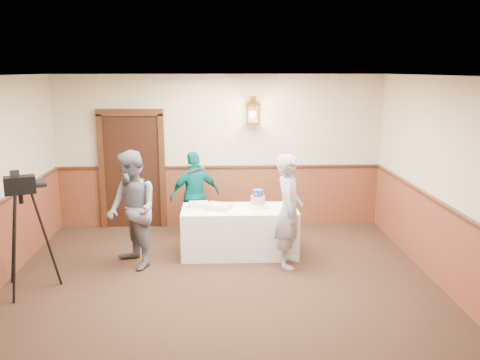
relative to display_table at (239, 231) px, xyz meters
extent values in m
plane|color=#301F12|center=(-0.31, -1.90, -0.38)|extent=(7.00, 7.00, 0.00)
cube|color=beige|center=(-0.31, 1.60, 1.02)|extent=(6.00, 0.02, 2.80)
cube|color=beige|center=(2.69, -1.90, 1.02)|extent=(0.02, 7.00, 2.80)
cube|color=white|center=(-0.31, -1.90, 2.42)|extent=(6.00, 7.00, 0.02)
cube|color=brown|center=(-0.31, 1.58, 0.18)|extent=(5.98, 0.04, 1.10)
cube|color=brown|center=(2.67, -1.90, 0.18)|extent=(0.04, 6.98, 1.10)
cube|color=#412111|center=(-0.31, 1.56, 0.75)|extent=(5.98, 0.07, 0.04)
cube|color=black|center=(-1.91, 1.55, 0.68)|extent=(1.00, 0.06, 2.10)
cube|color=white|center=(0.00, 0.00, 0.00)|extent=(1.80, 0.80, 0.75)
cube|color=#FFFAC6|center=(0.29, 0.04, 0.40)|extent=(0.36, 0.36, 0.06)
cylinder|color=red|center=(0.29, 0.04, 0.50)|extent=(0.23, 0.23, 0.13)
cylinder|color=#22379B|center=(0.29, 0.04, 0.62)|extent=(0.16, 0.16, 0.10)
cube|color=#E4DF88|center=(-0.33, -0.02, 0.41)|extent=(0.47, 0.42, 0.08)
cube|color=#AAE4A1|center=(-0.64, 0.13, 0.41)|extent=(0.33, 0.28, 0.07)
imported|color=slate|center=(-1.59, -0.46, 0.50)|extent=(1.02, 1.07, 1.74)
cylinder|color=black|center=(-0.69, -0.02, 0.98)|extent=(0.22, 0.13, 0.09)
sphere|color=black|center=(-0.57, 0.03, 1.01)|extent=(0.08, 0.08, 0.08)
imported|color=#9A9BA0|center=(0.70, -0.52, 0.47)|extent=(0.49, 0.67, 1.70)
imported|color=#035956|center=(-0.73, 0.87, 0.38)|extent=(0.96, 0.69, 1.52)
cube|color=black|center=(-2.86, -1.23, 1.06)|extent=(0.43, 0.34, 0.23)
cylinder|color=black|center=(-2.63, -1.14, 1.06)|extent=(0.18, 0.16, 0.11)
camera|label=1|loc=(-0.31, -7.65, 2.50)|focal=38.00mm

